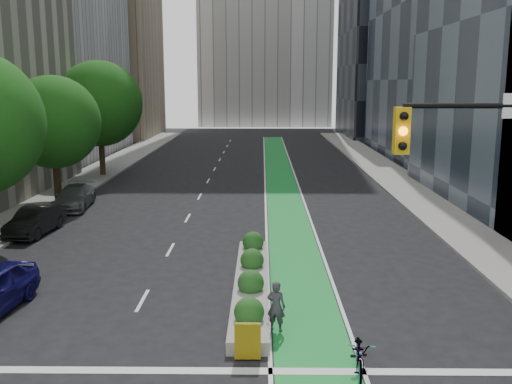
{
  "coord_description": "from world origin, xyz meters",
  "views": [
    {
      "loc": [
        1.57,
        -12.32,
        7.31
      ],
      "look_at": [
        1.33,
        10.05,
        3.0
      ],
      "focal_mm": 40.0,
      "sensor_mm": 36.0,
      "label": 1
    }
  ],
  "objects_px": {
    "cyclist": "(276,306)",
    "parked_car_left_mid": "(35,221)",
    "median_planter": "(251,280)",
    "parked_car_left_far": "(74,197)",
    "bicycle": "(360,354)"
  },
  "relations": [
    {
      "from": "cyclist",
      "to": "parked_car_left_mid",
      "type": "distance_m",
      "value": 15.85
    },
    {
      "from": "parked_car_left_mid",
      "to": "median_planter",
      "type": "bearing_deg",
      "value": -30.26
    },
    {
      "from": "median_planter",
      "to": "parked_car_left_far",
      "type": "distance_m",
      "value": 17.17
    },
    {
      "from": "bicycle",
      "to": "parked_car_left_far",
      "type": "relative_size",
      "value": 0.41
    },
    {
      "from": "median_planter",
      "to": "cyclist",
      "type": "relative_size",
      "value": 6.6
    },
    {
      "from": "bicycle",
      "to": "cyclist",
      "type": "distance_m",
      "value": 3.24
    },
    {
      "from": "parked_car_left_mid",
      "to": "parked_car_left_far",
      "type": "height_order",
      "value": "parked_car_left_mid"
    },
    {
      "from": "cyclist",
      "to": "bicycle",
      "type": "bearing_deg",
      "value": 149.22
    },
    {
      "from": "median_planter",
      "to": "parked_car_left_mid",
      "type": "height_order",
      "value": "parked_car_left_mid"
    },
    {
      "from": "cyclist",
      "to": "parked_car_left_far",
      "type": "xyz_separation_m",
      "value": [
        -11.5,
        16.82,
        -0.11
      ]
    },
    {
      "from": "parked_car_left_far",
      "to": "cyclist",
      "type": "bearing_deg",
      "value": -60.85
    },
    {
      "from": "median_planter",
      "to": "bicycle",
      "type": "relative_size",
      "value": 5.39
    },
    {
      "from": "parked_car_left_mid",
      "to": "cyclist",
      "type": "bearing_deg",
      "value": -38.67
    },
    {
      "from": "median_planter",
      "to": "parked_car_left_mid",
      "type": "distance_m",
      "value": 13.08
    },
    {
      "from": "bicycle",
      "to": "parked_car_left_mid",
      "type": "distance_m",
      "value": 19.06
    }
  ]
}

